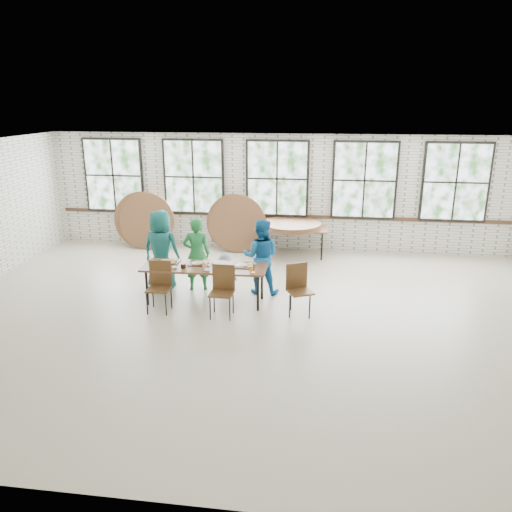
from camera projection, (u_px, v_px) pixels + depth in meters
The scene contains 13 objects.
room at pixel (277, 180), 12.80m from camera, with size 12.00×12.00×12.00m.
dining_table at pixel (205, 269), 9.64m from camera, with size 2.41×0.83×0.74m.
chair_near_left at pixel (160, 282), 9.32m from camera, with size 0.44×0.42×0.95m.
chair_near_right at pixel (223, 286), 9.10m from camera, with size 0.43×0.42×0.95m.
chair_spare at pixel (298, 285), 9.18m from camera, with size 0.56×0.55×0.95m.
adult_teal at pixel (161, 250), 10.35m from camera, with size 0.82×0.53×1.67m, color #175754.
adult_green at pixel (197, 254), 10.28m from camera, with size 0.56×0.37×1.54m, color #1F7537.
toddler at pixel (225, 272), 10.31m from camera, with size 0.52×0.30×0.80m, color #181544.
adult_blue at pixel (261, 256), 10.10m from camera, with size 0.75×0.59×1.55m, color #165F9E.
storage_table at pixel (291, 230), 12.54m from camera, with size 1.80×0.75×0.74m.
tabletop_clutter at pixel (209, 266), 9.58m from camera, with size 1.97×0.64×0.11m.
round_tops_stacked at pixel (291, 225), 12.51m from camera, with size 1.50×1.50×0.13m.
round_tops_leaning at pixel (189, 222), 13.10m from camera, with size 4.12×0.43×1.49m.
Camera 1 is at (1.18, -8.31, 3.82)m, focal length 35.00 mm.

